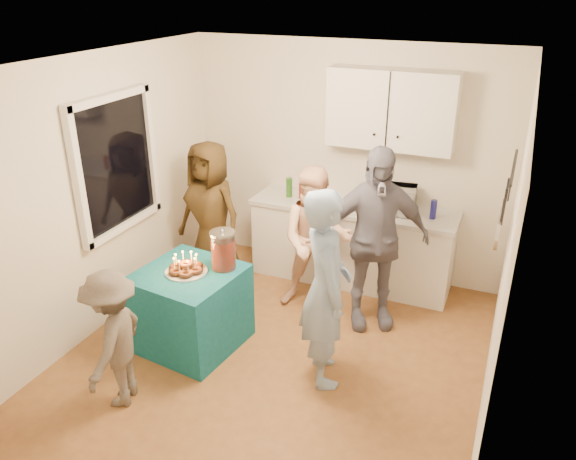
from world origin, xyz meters
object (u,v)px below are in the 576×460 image
at_px(man_birthday, 326,289).
at_px(woman_back_center, 316,240).
at_px(woman_back_left, 211,214).
at_px(child_near_left, 114,339).
at_px(punch_jar, 223,251).
at_px(microwave, 391,199).
at_px(counter, 351,245).
at_px(party_table, 191,308).
at_px(woman_back_right, 373,239).

height_order(man_birthday, woman_back_center, man_birthday).
height_order(woman_back_left, woman_back_center, woman_back_left).
bearing_deg(child_near_left, punch_jar, 146.94).
distance_m(microwave, man_birthday, 1.73).
relative_size(counter, child_near_left, 1.86).
bearing_deg(woman_back_center, party_table, -143.79).
height_order(punch_jar, woman_back_left, woman_back_left).
height_order(counter, child_near_left, child_near_left).
height_order(punch_jar, child_near_left, child_near_left).
relative_size(punch_jar, woman_back_left, 0.21).
bearing_deg(woman_back_center, woman_back_right, -23.21).
height_order(punch_jar, woman_back_center, woman_back_center).
bearing_deg(child_near_left, woman_back_center, 140.31).
xyz_separation_m(microwave, child_near_left, (-1.53, -2.66, -0.46)).
xyz_separation_m(party_table, woman_back_right, (1.43, 1.00, 0.53)).
distance_m(counter, woman_back_right, 0.99).
relative_size(microwave, woman_back_left, 0.31).
relative_size(microwave, man_birthday, 0.29).
bearing_deg(party_table, child_near_left, -97.64).
bearing_deg(microwave, child_near_left, -125.90).
relative_size(woman_back_right, child_near_left, 1.55).
height_order(microwave, woman_back_right, woman_back_right).
distance_m(party_table, woman_back_center, 1.41).
bearing_deg(woman_back_left, child_near_left, -71.63).
bearing_deg(woman_back_right, microwave, 64.94).
height_order(microwave, punch_jar, microwave).
xyz_separation_m(microwave, woman_back_center, (-0.58, -0.68, -0.29)).
bearing_deg(man_birthday, counter, -19.39).
relative_size(microwave, child_near_left, 0.43).
xyz_separation_m(punch_jar, woman_back_left, (-0.69, 0.96, -0.12)).
bearing_deg(woman_back_right, man_birthday, -124.53).
xyz_separation_m(man_birthday, woman_back_left, (-1.73, 1.12, -0.05)).
xyz_separation_m(counter, microwave, (0.40, 0.00, 0.62)).
bearing_deg(counter, child_near_left, -113.01).
bearing_deg(man_birthday, punch_jar, 52.23).
xyz_separation_m(woman_back_left, woman_back_center, (1.26, -0.08, -0.05)).
relative_size(woman_back_center, child_near_left, 1.29).
bearing_deg(punch_jar, child_near_left, -109.09).
bearing_deg(woman_back_right, party_table, -171.53).
distance_m(counter, party_table, 2.02).
distance_m(counter, man_birthday, 1.79).
xyz_separation_m(party_table, woman_back_center, (0.83, 1.08, 0.38)).
xyz_separation_m(counter, woman_back_center, (-0.18, -0.68, 0.33)).
bearing_deg(woman_back_left, punch_jar, -44.35).
bearing_deg(woman_back_center, counter, 59.38).
bearing_deg(microwave, man_birthday, -99.77).
bearing_deg(child_near_left, microwave, 136.06).
xyz_separation_m(counter, woman_back_left, (-1.44, -0.60, 0.38)).
height_order(party_table, woman_back_center, woman_back_center).
bearing_deg(man_birthday, woman_back_center, -4.83).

